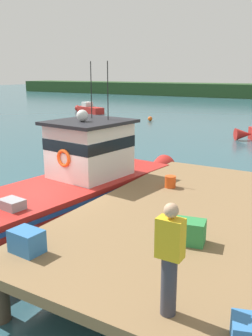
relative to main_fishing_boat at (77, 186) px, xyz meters
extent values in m
plane|color=#2D5660|center=(-0.27, -0.69, -1.01)|extent=(200.00, 200.00, 0.00)
cylinder|color=#4C3D2D|center=(1.93, 3.41, -0.51)|extent=(0.36, 0.36, 1.00)
cube|color=olive|center=(4.53, -0.69, 0.09)|extent=(6.00, 9.00, 0.20)
cube|color=red|center=(-0.07, -0.56, -0.46)|extent=(3.44, 8.24, 1.10)
cone|color=red|center=(0.52, 4.30, -0.46)|extent=(1.31, 1.92, 1.10)
cube|color=#234C9E|center=(-0.07, -0.56, -0.01)|extent=(3.44, 8.08, 0.12)
cube|color=red|center=(-0.07, -0.56, 0.15)|extent=(3.48, 8.25, 0.12)
cube|color=silver|center=(0.07, 0.63, 0.99)|extent=(2.15, 2.41, 1.80)
cube|color=black|center=(0.07, 0.63, 1.31)|extent=(2.17, 2.43, 0.36)
cube|color=#232328|center=(0.07, 0.63, 1.94)|extent=(2.42, 2.74, 0.10)
sphere|color=white|center=(0.04, 0.33, 2.17)|extent=(0.36, 0.36, 0.36)
cylinder|color=black|center=(-0.21, 1.17, 2.89)|extent=(0.03, 0.03, 1.80)
cylinder|color=black|center=(0.48, 1.09, 2.89)|extent=(0.03, 0.03, 1.80)
cube|color=#939399|center=(0.21, -2.81, 0.27)|extent=(0.65, 0.51, 0.36)
torus|color=#EA5119|center=(-0.06, -0.50, 0.99)|extent=(0.55, 0.16, 0.54)
cube|color=#2D8442|center=(4.62, -2.33, 0.43)|extent=(0.67, 0.55, 0.47)
cube|color=#3370B2|center=(2.16, -4.24, 0.41)|extent=(0.63, 0.48, 0.43)
cylinder|color=#E04C19|center=(2.80, 0.83, 0.36)|extent=(0.32, 0.32, 0.34)
cylinder|color=#383842|center=(5.18, -4.57, 0.62)|extent=(0.22, 0.22, 0.86)
cube|color=gold|center=(5.18, -4.57, 1.33)|extent=(0.36, 0.22, 0.56)
sphere|color=tan|center=(5.18, -4.57, 1.72)|extent=(0.20, 0.20, 0.20)
cone|color=red|center=(1.16, 16.55, -0.59)|extent=(1.41, 1.32, 0.83)
cube|color=red|center=(-17.92, 25.33, -0.67)|extent=(3.92, 2.43, 0.68)
cone|color=red|center=(-20.11, 26.15, -0.67)|extent=(1.12, 0.97, 0.68)
cube|color=silver|center=(-18.53, 25.56, -0.07)|extent=(1.21, 1.22, 0.51)
sphere|color=#EA5B19|center=(-8.92, 22.46, -0.79)|extent=(0.43, 0.43, 0.43)
camera|label=1|loc=(6.98, -8.75, 3.46)|focal=39.72mm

